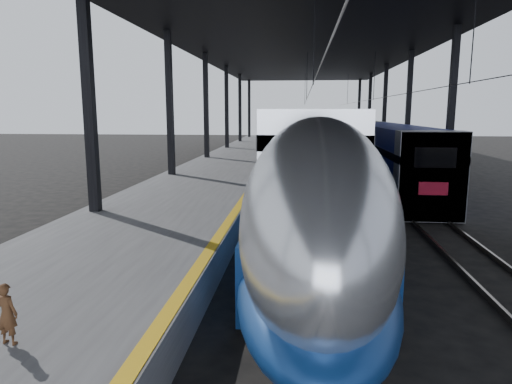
# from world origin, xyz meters

# --- Properties ---
(ground) EXTENTS (160.00, 160.00, 0.00)m
(ground) POSITION_xyz_m (0.00, 0.00, 0.00)
(ground) COLOR black
(ground) RESTS_ON ground
(platform) EXTENTS (6.00, 80.00, 1.00)m
(platform) POSITION_xyz_m (-3.50, 20.00, 0.50)
(platform) COLOR #4C4C4F
(platform) RESTS_ON ground
(yellow_strip) EXTENTS (0.30, 80.00, 0.01)m
(yellow_strip) POSITION_xyz_m (-0.70, 20.00, 1.00)
(yellow_strip) COLOR gold
(yellow_strip) RESTS_ON platform
(rails) EXTENTS (6.52, 80.00, 0.16)m
(rails) POSITION_xyz_m (4.50, 20.00, 0.08)
(rails) COLOR slate
(rails) RESTS_ON ground
(canopy) EXTENTS (18.00, 75.00, 9.47)m
(canopy) POSITION_xyz_m (1.90, 20.00, 9.12)
(canopy) COLOR black
(canopy) RESTS_ON ground
(tgv_train) EXTENTS (3.24, 65.20, 4.64)m
(tgv_train) POSITION_xyz_m (2.00, 26.23, 2.17)
(tgv_train) COLOR silver
(tgv_train) RESTS_ON ground
(second_train) EXTENTS (2.76, 56.05, 3.80)m
(second_train) POSITION_xyz_m (7.00, 35.50, 1.92)
(second_train) COLOR navy
(second_train) RESTS_ON ground
(child) EXTENTS (0.39, 0.28, 0.99)m
(child) POSITION_xyz_m (-2.85, -4.45, 1.49)
(child) COLOR #4A2C18
(child) RESTS_ON platform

